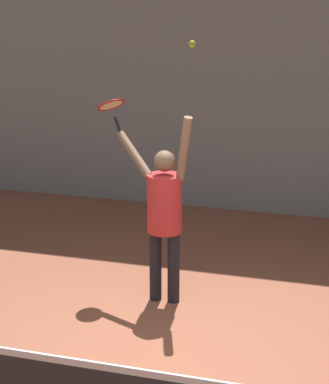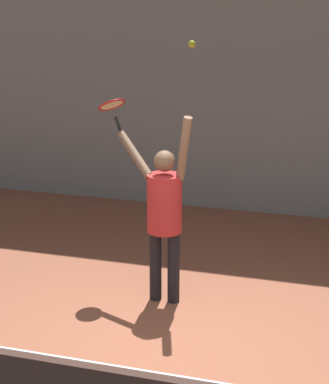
% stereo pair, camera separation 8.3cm
% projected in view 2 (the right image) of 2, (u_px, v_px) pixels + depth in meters
% --- Properties ---
extents(ground_plane, '(18.00, 18.00, 0.00)m').
position_uv_depth(ground_plane, '(160.00, 364.00, 6.28)').
color(ground_plane, '#9E563D').
extents(back_wall, '(18.00, 0.10, 5.00)m').
position_uv_depth(back_wall, '(258.00, 44.00, 9.90)').
color(back_wall, gray).
rests_on(back_wall, ground_plane).
extents(tennis_player, '(0.99, 0.60, 2.05)m').
position_uv_depth(tennis_player, '(164.00, 209.00, 7.28)').
color(tennis_player, black).
rests_on(tennis_player, ground_plane).
extents(tennis_racket, '(0.40, 0.41, 0.39)m').
position_uv_depth(tennis_racket, '(112.00, 106.00, 7.62)').
color(tennis_racket, black).
extents(tennis_ball, '(0.07, 0.07, 0.07)m').
position_uv_depth(tennis_ball, '(192.00, 44.00, 6.62)').
color(tennis_ball, '#CCDB2D').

